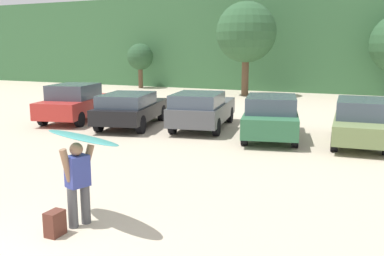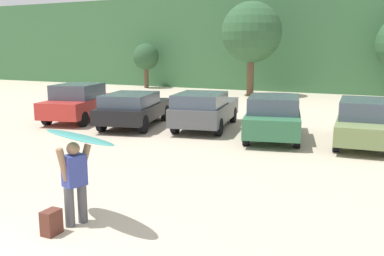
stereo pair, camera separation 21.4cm
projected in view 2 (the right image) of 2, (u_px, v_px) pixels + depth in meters
The scene contains 11 objects.
hillside_ridge at pixel (327, 43), 36.01m from camera, with size 108.00×12.00×7.50m, color #38663D.
tree_far_right at pixel (146, 57), 35.11m from camera, with size 2.16×2.16×3.67m.
tree_center at pixel (251, 33), 28.89m from camera, with size 4.13×4.13×6.42m.
parked_car_red at pixel (80, 102), 19.40m from camera, with size 2.86×4.90×1.69m.
parked_car_black at pixel (134, 108), 17.89m from camera, with size 2.95×4.99×1.45m.
parked_car_dark_gray at pixel (205, 109), 17.36m from camera, with size 2.70×4.99×1.55m.
parked_car_forest_green at pixel (273, 116), 15.49m from camera, with size 2.79×4.73×1.58m.
parked_car_olive_green at pixel (364, 121), 14.53m from camera, with size 2.01×4.59×1.55m.
person_adult at pixel (75, 179), 7.84m from camera, with size 0.40×0.72×1.59m.
surfboard_teal at pixel (78, 137), 7.71m from camera, with size 2.18×1.23×0.17m.
backpack_dropped at pixel (51, 222), 7.53m from camera, with size 0.24×0.34×0.45m.
Camera 2 is at (5.34, -3.82, 3.27)m, focal length 39.65 mm.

